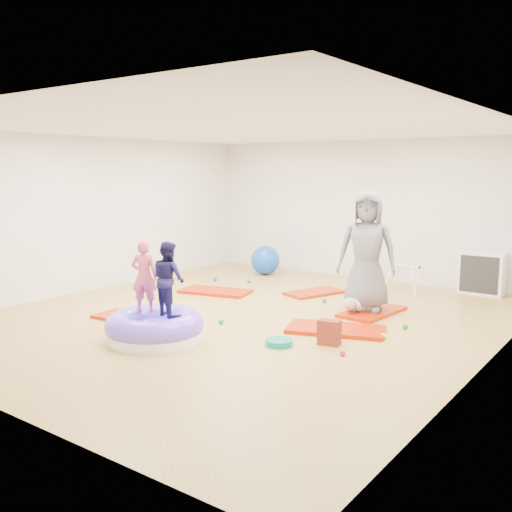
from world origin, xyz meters
The scene contains 19 objects.
room centered at (0.00, 0.00, 1.40)m, with size 7.01×8.01×2.81m.
gym_mat_front_left centered at (-1.31, -1.08, 0.02)m, with size 1.10×0.55×0.05m, color #B92400.
gym_mat_mid_left centered at (-1.49, 1.08, 0.03)m, with size 1.25×0.62×0.05m, color #B92400.
gym_mat_center_back centered at (0.01, 2.07, 0.02)m, with size 1.08×0.54×0.04m, color #B92400.
gym_mat_right centered at (1.48, 0.14, 0.03)m, with size 1.32×0.66×0.05m, color #B92400.
gym_mat_rear_right centered at (1.46, 1.36, 0.02)m, with size 1.19×0.59×0.05m, color #B92400.
inflatable_cushion centered at (-0.25, -1.60, 0.16)m, with size 1.29×1.29×0.41m.
child_pink centered at (-0.50, -1.53, 0.85)m, with size 0.35×0.23×0.97m, color #D64D6F.
child_navy centered at (-0.10, -1.47, 0.86)m, with size 0.47×0.37×0.98m, color #161443.
adult_caregiver centered at (1.34, 1.34, 0.97)m, with size 0.90×0.59×1.84m, color #5B5C63.
infant centered at (1.26, 1.12, 0.17)m, with size 0.39×0.39×0.23m.
ball_pit_balls centered at (0.27, 0.50, 0.04)m, with size 4.48×3.68×0.08m.
exercise_ball_blue centered at (-1.82, 3.13, 0.31)m, with size 0.61×0.61×0.61m, color #1146BA.
exercise_ball_orange centered at (0.28, 3.60, 0.19)m, with size 0.38×0.38×0.38m, color orange.
infant_play_gym centered at (1.30, 3.07, 0.35)m, with size 0.68×0.64×0.52m.
cube_shelf centered at (2.43, 3.79, 0.38)m, with size 0.76×0.38×0.76m.
balance_disc centered at (1.20, -0.85, 0.04)m, with size 0.35×0.35×0.08m, color #0B7974.
backpack centered at (1.69, -0.44, 0.16)m, with size 0.28×0.17×0.32m, color #B31A04.
yellow_toy centered at (-0.61, -1.56, 0.02)m, with size 0.22×0.22×0.03m, color yellow.
Camera 1 is at (5.07, -6.64, 2.19)m, focal length 40.00 mm.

